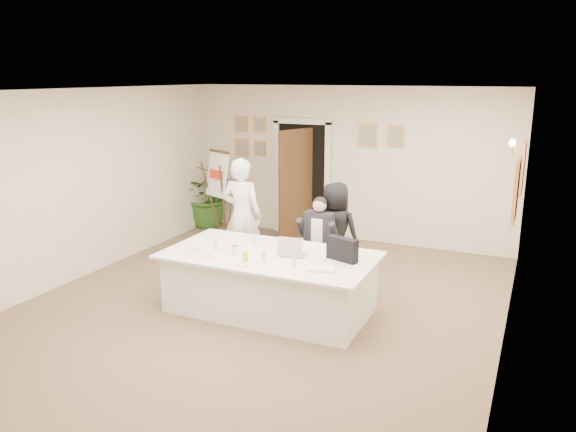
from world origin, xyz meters
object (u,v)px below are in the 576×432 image
at_px(conference_table, 270,282).
at_px(potted_palm, 210,195).
at_px(standing_man, 242,215).
at_px(laptop_bag, 342,249).
at_px(seated_man, 318,241).
at_px(flip_chart, 222,199).
at_px(paper_stack, 322,269).
at_px(steel_jug, 235,250).
at_px(standing_woman, 335,232).
at_px(oj_glass, 245,257).
at_px(laptop, 294,244).

bearing_deg(conference_table, potted_palm, 132.00).
distance_m(standing_man, laptop_bag, 2.26).
distance_m(conference_table, seated_man, 1.17).
relative_size(flip_chart, paper_stack, 5.33).
xyz_separation_m(conference_table, laptop_bag, (0.92, 0.13, 0.53)).
relative_size(laptop_bag, steel_jug, 3.75).
bearing_deg(standing_woman, conference_table, 77.88).
relative_size(seated_man, potted_palm, 1.03).
bearing_deg(steel_jug, flip_chart, 123.78).
bearing_deg(steel_jug, conference_table, 26.30).
bearing_deg(oj_glass, steel_jug, 140.79).
bearing_deg(potted_palm, steel_jug, -53.61).
bearing_deg(steel_jug, standing_woman, 63.77).
relative_size(seated_man, laptop, 3.78).
bearing_deg(standing_man, seated_man, 174.46).
distance_m(seated_man, standing_man, 1.32).
height_order(seated_man, standing_woman, standing_woman).
bearing_deg(standing_woman, steel_jug, 67.12).
relative_size(seated_man, laptop_bag, 3.21).
relative_size(potted_palm, laptop, 3.66).
bearing_deg(potted_palm, flip_chart, -44.88).
bearing_deg(flip_chart, steel_jug, -56.22).
bearing_deg(conference_table, oj_glass, -105.99).
distance_m(laptop, laptop_bag, 0.63).
bearing_deg(laptop, paper_stack, -43.16).
bearing_deg(laptop, conference_table, -169.26).
bearing_deg(conference_table, laptop_bag, 8.14).
distance_m(standing_man, steel_jug, 1.56).
bearing_deg(standing_man, laptop_bag, 150.11).
bearing_deg(flip_chart, laptop, -44.38).
bearing_deg(conference_table, steel_jug, -153.70).
xyz_separation_m(flip_chart, oj_glass, (2.14, -3.01, 0.08)).
height_order(standing_woman, steel_jug, standing_woman).
distance_m(laptop, paper_stack, 0.68).
bearing_deg(seated_man, paper_stack, -61.48).
relative_size(seated_man, flip_chart, 0.81).
relative_size(standing_man, standing_woman, 1.19).
distance_m(laptop_bag, steel_jug, 1.36).
xyz_separation_m(standing_woman, paper_stack, (0.45, -1.68, 0.04)).
bearing_deg(steel_jug, standing_man, 115.62).
height_order(conference_table, standing_woman, standing_woman).
bearing_deg(conference_table, standing_man, 131.49).
relative_size(oj_glass, steel_jug, 1.18).
distance_m(flip_chart, oj_glass, 3.69).
xyz_separation_m(standing_man, steel_jug, (0.67, -1.40, -0.06)).
height_order(standing_woman, potted_palm, standing_woman).
height_order(conference_table, laptop_bag, laptop_bag).
height_order(potted_palm, laptop_bag, potted_palm).
relative_size(laptop, steel_jug, 3.19).
xyz_separation_m(flip_chart, laptop_bag, (3.18, -2.46, 0.16)).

